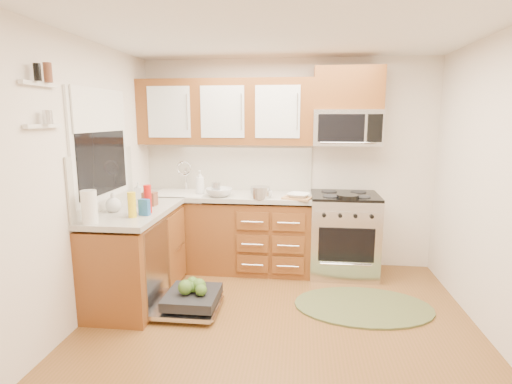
# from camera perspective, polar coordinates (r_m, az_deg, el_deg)

# --- Properties ---
(floor) EXTENTS (3.50, 3.50, 0.00)m
(floor) POSITION_cam_1_polar(r_m,az_deg,el_deg) (3.62, 3.03, -19.46)
(floor) COLOR brown
(floor) RESTS_ON ground
(ceiling) EXTENTS (3.50, 3.50, 0.00)m
(ceiling) POSITION_cam_1_polar(r_m,az_deg,el_deg) (3.21, 3.50, 22.96)
(ceiling) COLOR white
(ceiling) RESTS_ON ground
(wall_back) EXTENTS (3.50, 0.04, 2.50)m
(wall_back) POSITION_cam_1_polar(r_m,az_deg,el_deg) (4.92, 4.44, 3.98)
(wall_back) COLOR silver
(wall_back) RESTS_ON ground
(wall_front) EXTENTS (3.50, 0.04, 2.50)m
(wall_front) POSITION_cam_1_polar(r_m,az_deg,el_deg) (1.50, -0.73, -11.33)
(wall_front) COLOR silver
(wall_front) RESTS_ON ground
(wall_left) EXTENTS (0.04, 3.50, 2.50)m
(wall_left) POSITION_cam_1_polar(r_m,az_deg,el_deg) (3.72, -24.78, 0.92)
(wall_left) COLOR silver
(wall_left) RESTS_ON ground
(wall_right) EXTENTS (0.04, 3.50, 2.50)m
(wall_right) POSITION_cam_1_polar(r_m,az_deg,el_deg) (3.55, 32.75, -0.21)
(wall_right) COLOR silver
(wall_right) RESTS_ON ground
(base_cabinet_back) EXTENTS (2.05, 0.60, 0.85)m
(base_cabinet_back) POSITION_cam_1_polar(r_m,az_deg,el_deg) (4.87, -4.44, -6.00)
(base_cabinet_back) COLOR brown
(base_cabinet_back) RESTS_ON ground
(base_cabinet_left) EXTENTS (0.60, 1.25, 0.85)m
(base_cabinet_left) POSITION_cam_1_polar(r_m,az_deg,el_deg) (4.23, -16.68, -9.00)
(base_cabinet_left) COLOR brown
(base_cabinet_left) RESTS_ON ground
(countertop_back) EXTENTS (2.07, 0.64, 0.05)m
(countertop_back) POSITION_cam_1_polar(r_m,az_deg,el_deg) (4.75, -4.54, -0.53)
(countertop_back) COLOR #A7A299
(countertop_back) RESTS_ON base_cabinet_back
(countertop_left) EXTENTS (0.64, 1.27, 0.05)m
(countertop_left) POSITION_cam_1_polar(r_m,az_deg,el_deg) (4.10, -16.90, -2.73)
(countertop_left) COLOR #A7A299
(countertop_left) RESTS_ON base_cabinet_left
(backsplash_back) EXTENTS (2.05, 0.02, 0.57)m
(backsplash_back) POSITION_cam_1_polar(r_m,az_deg,el_deg) (4.98, -3.95, 3.62)
(backsplash_back) COLOR beige
(backsplash_back) RESTS_ON ground
(backsplash_left) EXTENTS (0.02, 1.25, 0.57)m
(backsplash_left) POSITION_cam_1_polar(r_m,az_deg,el_deg) (4.17, -20.86, 1.59)
(backsplash_left) COLOR beige
(backsplash_left) RESTS_ON ground
(upper_cabinets) EXTENTS (2.05, 0.35, 0.75)m
(upper_cabinets) POSITION_cam_1_polar(r_m,az_deg,el_deg) (4.79, -4.40, 11.30)
(upper_cabinets) COLOR brown
(upper_cabinets) RESTS_ON ground
(cabinet_over_mw) EXTENTS (0.76, 0.35, 0.47)m
(cabinet_over_mw) POSITION_cam_1_polar(r_m,az_deg,el_deg) (4.74, 13.01, 14.22)
(cabinet_over_mw) COLOR brown
(cabinet_over_mw) RESTS_ON ground
(range) EXTENTS (0.76, 0.64, 0.95)m
(range) POSITION_cam_1_polar(r_m,az_deg,el_deg) (4.78, 12.38, -5.92)
(range) COLOR silver
(range) RESTS_ON ground
(microwave) EXTENTS (0.76, 0.38, 0.40)m
(microwave) POSITION_cam_1_polar(r_m,az_deg,el_deg) (4.71, 12.82, 8.96)
(microwave) COLOR silver
(microwave) RESTS_ON ground
(sink) EXTENTS (0.62, 0.50, 0.26)m
(sink) POSITION_cam_1_polar(r_m,az_deg,el_deg) (4.87, -10.64, -1.59)
(sink) COLOR white
(sink) RESTS_ON ground
(dishwasher) EXTENTS (0.70, 0.60, 0.20)m
(dishwasher) POSITION_cam_1_polar(r_m,az_deg,el_deg) (3.97, -9.61, -15.11)
(dishwasher) COLOR silver
(dishwasher) RESTS_ON ground
(window) EXTENTS (0.03, 1.05, 1.05)m
(window) POSITION_cam_1_polar(r_m,az_deg,el_deg) (4.11, -21.33, 6.22)
(window) COLOR white
(window) RESTS_ON ground
(window_blind) EXTENTS (0.02, 0.96, 0.40)m
(window_blind) POSITION_cam_1_polar(r_m,az_deg,el_deg) (4.09, -21.33, 10.83)
(window_blind) COLOR white
(window_blind) RESTS_ON ground
(shelf_upper) EXTENTS (0.04, 0.40, 0.03)m
(shelf_upper) POSITION_cam_1_polar(r_m,az_deg,el_deg) (3.37, -28.54, 13.40)
(shelf_upper) COLOR white
(shelf_upper) RESTS_ON ground
(shelf_lower) EXTENTS (0.04, 0.40, 0.03)m
(shelf_lower) POSITION_cam_1_polar(r_m,az_deg,el_deg) (3.37, -28.09, 8.32)
(shelf_lower) COLOR white
(shelf_lower) RESTS_ON ground
(rug) EXTENTS (1.53, 1.24, 0.02)m
(rug) POSITION_cam_1_polar(r_m,az_deg,el_deg) (4.15, 15.05, -15.50)
(rug) COLOR #535E35
(rug) RESTS_ON ground
(skillet) EXTENTS (0.30, 0.30, 0.04)m
(skillet) POSITION_cam_1_polar(r_m,az_deg,el_deg) (4.42, 12.96, -0.64)
(skillet) COLOR black
(skillet) RESTS_ON range
(stock_pot) EXTENTS (0.24, 0.24, 0.13)m
(stock_pot) POSITION_cam_1_polar(r_m,az_deg,el_deg) (4.45, 0.57, -0.06)
(stock_pot) COLOR silver
(stock_pot) RESTS_ON countertop_back
(cutting_board) EXTENTS (0.35, 0.28, 0.02)m
(cutting_board) POSITION_cam_1_polar(r_m,az_deg,el_deg) (4.44, 5.89, -0.85)
(cutting_board) COLOR tan
(cutting_board) RESTS_ON countertop_back
(canister) EXTENTS (0.10, 0.10, 0.16)m
(canister) POSITION_cam_1_polar(r_m,az_deg,el_deg) (4.56, -5.73, 0.34)
(canister) COLOR silver
(canister) RESTS_ON countertop_back
(paper_towel_roll) EXTENTS (0.15, 0.15, 0.28)m
(paper_towel_roll) POSITION_cam_1_polar(r_m,az_deg,el_deg) (3.66, -22.71, -1.98)
(paper_towel_roll) COLOR white
(paper_towel_roll) RESTS_ON countertop_left
(mustard_bottle) EXTENTS (0.09, 0.09, 0.23)m
(mustard_bottle) POSITION_cam_1_polar(r_m,az_deg,el_deg) (3.76, -17.30, -1.75)
(mustard_bottle) COLOR yellow
(mustard_bottle) RESTS_ON countertop_left
(red_bottle) EXTENTS (0.09, 0.09, 0.27)m
(red_bottle) POSITION_cam_1_polar(r_m,az_deg,el_deg) (3.88, -15.21, -0.99)
(red_bottle) COLOR red
(red_bottle) RESTS_ON countertop_left
(wooden_box) EXTENTS (0.15, 0.11, 0.14)m
(wooden_box) POSITION_cam_1_polar(r_m,az_deg,el_deg) (4.22, -14.93, -0.95)
(wooden_box) COLOR brown
(wooden_box) RESTS_ON countertop_left
(blue_carton) EXTENTS (0.10, 0.07, 0.15)m
(blue_carton) POSITION_cam_1_polar(r_m,az_deg,el_deg) (3.81, -15.66, -2.12)
(blue_carton) COLOR #21579D
(blue_carton) RESTS_ON countertop_left
(bowl_a) EXTENTS (0.31, 0.31, 0.06)m
(bowl_a) POSITION_cam_1_polar(r_m,az_deg,el_deg) (4.46, 6.07, -0.55)
(bowl_a) COLOR #999999
(bowl_a) RESTS_ON countertop_back
(bowl_b) EXTENTS (0.33, 0.33, 0.09)m
(bowl_b) POSITION_cam_1_polar(r_m,az_deg,el_deg) (4.57, -5.31, -0.05)
(bowl_b) COLOR #999999
(bowl_b) RESTS_ON countertop_back
(cup) EXTENTS (0.14, 0.14, 0.09)m
(cup) POSITION_cam_1_polar(r_m,az_deg,el_deg) (4.48, 1.64, -0.28)
(cup) COLOR #999999
(cup) RESTS_ON countertop_back
(soap_bottle_a) EXTENTS (0.11, 0.11, 0.28)m
(soap_bottle_a) POSITION_cam_1_polar(r_m,az_deg,el_deg) (4.72, -8.00, 1.37)
(soap_bottle_a) COLOR #999999
(soap_bottle_a) RESTS_ON countertop_back
(soap_bottle_b) EXTENTS (0.10, 0.10, 0.19)m
(soap_bottle_b) POSITION_cam_1_polar(r_m,az_deg,el_deg) (4.62, -16.47, 0.25)
(soap_bottle_b) COLOR #999999
(soap_bottle_b) RESTS_ON countertop_left
(soap_bottle_c) EXTENTS (0.17, 0.17, 0.19)m
(soap_bottle_c) POSITION_cam_1_polar(r_m,az_deg,el_deg) (4.04, -19.75, -1.36)
(soap_bottle_c) COLOR #999999
(soap_bottle_c) RESTS_ON countertop_left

